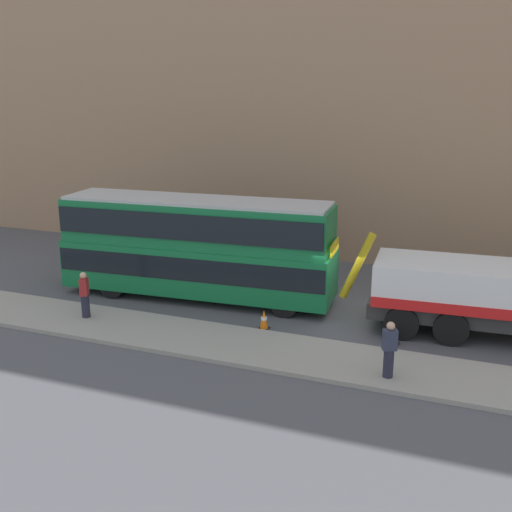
# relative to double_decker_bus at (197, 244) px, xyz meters

# --- Properties ---
(ground_plane) EXTENTS (120.00, 120.00, 0.00)m
(ground_plane) POSITION_rel_double_decker_bus_xyz_m (6.26, 0.25, -2.23)
(ground_plane) COLOR #4C4C51
(near_kerb) EXTENTS (60.00, 2.80, 0.15)m
(near_kerb) POSITION_rel_double_decker_bus_xyz_m (6.26, -3.95, -2.16)
(near_kerb) COLOR gray
(near_kerb) RESTS_ON ground_plane
(building_facade) EXTENTS (60.00, 1.50, 16.00)m
(building_facade) POSITION_rel_double_decker_bus_xyz_m (6.26, 7.77, 5.84)
(building_facade) COLOR #9E7A5B
(building_facade) RESTS_ON ground_plane
(double_decker_bus) EXTENTS (11.16, 3.28, 4.06)m
(double_decker_bus) POSITION_rel_double_decker_bus_xyz_m (0.00, 0.00, 0.00)
(double_decker_bus) COLOR #146B38
(double_decker_bus) RESTS_ON ground_plane
(pedestrian_onlooker) EXTENTS (0.39, 0.47, 1.71)m
(pedestrian_onlooker) POSITION_rel_double_decker_bus_xyz_m (-2.68, -3.76, -1.25)
(pedestrian_onlooker) COLOR #232333
(pedestrian_onlooker) RESTS_ON near_kerb
(pedestrian_bystander) EXTENTS (0.47, 0.40, 1.71)m
(pedestrian_bystander) POSITION_rel_double_decker_bus_xyz_m (8.39, -4.58, -1.25)
(pedestrian_bystander) COLOR #232333
(pedestrian_bystander) RESTS_ON near_kerb
(traffic_cone_near_bus) EXTENTS (0.36, 0.36, 0.72)m
(traffic_cone_near_bus) POSITION_rel_double_decker_bus_xyz_m (3.66, -2.17, -1.89)
(traffic_cone_near_bus) COLOR orange
(traffic_cone_near_bus) RESTS_ON ground_plane
(traffic_cone_midway) EXTENTS (0.36, 0.36, 0.72)m
(traffic_cone_midway) POSITION_rel_double_decker_bus_xyz_m (8.16, -1.86, -1.89)
(traffic_cone_midway) COLOR orange
(traffic_cone_midway) RESTS_ON ground_plane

